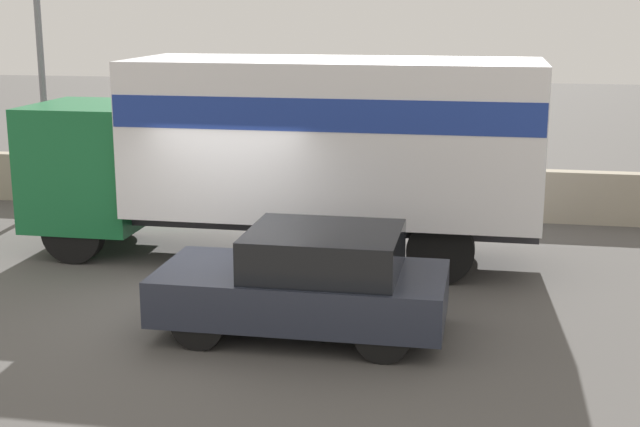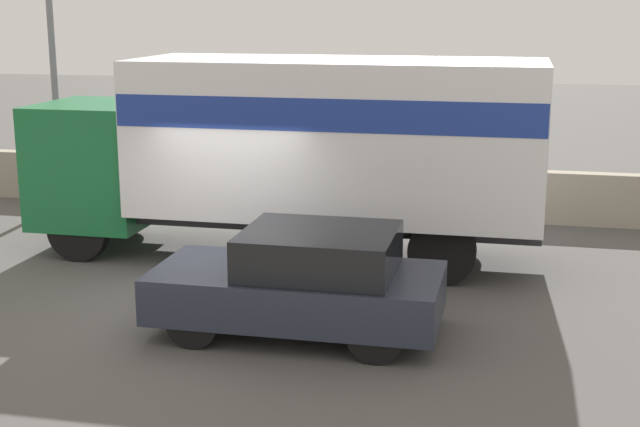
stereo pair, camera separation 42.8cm
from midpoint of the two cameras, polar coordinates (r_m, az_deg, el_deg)
The scene contains 5 objects.
ground_plane at distance 13.33m, azimuth -6.55°, elevation -5.74°, with size 80.00×80.00×0.00m, color #514F4C.
stone_wall_backdrop at distance 19.01m, azimuth -0.48°, elevation 1.74°, with size 60.00×0.35×1.06m.
street_lamp at distance 19.98m, azimuth -16.22°, elevation 10.73°, with size 0.56×0.28×6.17m.
box_truck at distance 15.10m, azimuth -0.36°, elevation 4.61°, with size 8.73×2.60×3.44m.
car_hatchback at distance 11.85m, azimuth -0.02°, elevation -4.39°, with size 3.82×1.82×1.44m.
Camera 2 is at (4.39, -11.86, 4.31)m, focal length 50.00 mm.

